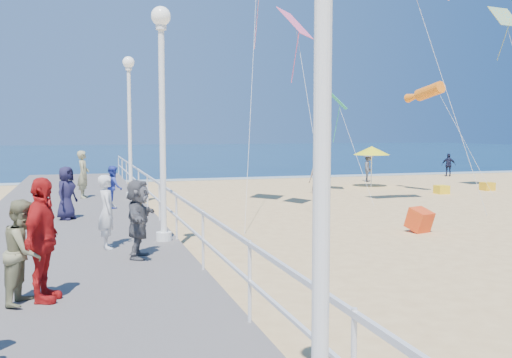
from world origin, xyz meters
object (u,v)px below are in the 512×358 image
object	(u,v)px
lamp_post_near	(323,35)
box_kite	(419,222)
spectator_3	(42,240)
beach_walker_a	(368,167)
lamp_post_mid	(162,99)
beach_chair_left	(442,190)
beach_walker_c	(317,176)
spectator_5	(138,219)
lamp_post_far	(129,112)
spectator_1	(24,251)
beach_chair_right	(487,186)
beach_walker_b	(449,165)
spectator_4	(66,193)
beach_umbrella	(372,151)
toddler_held	(113,187)
spectator_6	(83,174)
woman_holding_toddler	(107,212)

from	to	relation	value
lamp_post_near	box_kite	xyz separation A→B (m)	(7.53, 10.12, -3.36)
spectator_3	beach_walker_a	distance (m)	26.40
box_kite	lamp_post_mid	bearing A→B (deg)	171.45
spectator_3	beach_chair_left	bearing A→B (deg)	-33.70
beach_walker_c	lamp_post_mid	bearing A→B (deg)	-81.09
spectator_5	beach_walker_c	xyz separation A→B (m)	(9.54, 13.19, -0.39)
lamp_post_near	spectator_3	size ratio (longest dim) A/B	2.86
lamp_post_far	spectator_1	distance (m)	13.70
beach_chair_left	beach_chair_right	size ratio (longest dim) A/B	1.00
beach_walker_b	beach_chair_right	bearing A→B (deg)	98.44
lamp_post_near	beach_walker_a	size ratio (longest dim) A/B	3.17
spectator_5	beach_walker_a	bearing A→B (deg)	-24.25
spectator_4	beach_walker_a	world-z (taller)	spectator_4
lamp_post_far	beach_umbrella	bearing A→B (deg)	19.75
lamp_post_near	spectator_5	xyz separation A→B (m)	(-0.73, 7.34, -2.47)
toddler_held	box_kite	world-z (taller)	toddler_held
beach_umbrella	beach_chair_left	world-z (taller)	beach_umbrella
box_kite	spectator_4	bearing A→B (deg)	146.61
box_kite	beach_umbrella	distance (m)	13.59
lamp_post_mid	spectator_3	bearing A→B (deg)	-119.33
beach_walker_c	beach_chair_right	world-z (taller)	beach_walker_c
toddler_held	lamp_post_mid	bearing A→B (deg)	-74.76
beach_walker_c	beach_walker_b	bearing A→B (deg)	75.68
spectator_6	beach_umbrella	world-z (taller)	spectator_6
spectator_3	lamp_post_far	bearing A→B (deg)	6.31
box_kite	toddler_held	bearing A→B (deg)	172.87
spectator_5	beach_chair_right	size ratio (longest dim) A/B	2.87
toddler_held	spectator_4	xyz separation A→B (m)	(-1.08, 4.38, -0.55)
spectator_1	beach_walker_b	size ratio (longest dim) A/B	1.03
lamp_post_mid	spectator_1	size ratio (longest dim) A/B	3.45
lamp_post_far	beach_walker_c	bearing A→B (deg)	16.07
spectator_1	spectator_3	xyz separation A→B (m)	(0.26, -0.01, 0.16)
spectator_4	spectator_5	world-z (taller)	spectator_5
spectator_3	beach_walker_b	xyz separation A→B (m)	(23.30, 22.59, -0.58)
spectator_4	toddler_held	bearing A→B (deg)	-132.46
spectator_3	spectator_5	xyz separation A→B (m)	(1.64, 2.56, -0.14)
lamp_post_far	woman_holding_toddler	distance (m)	9.93
woman_holding_toddler	toddler_held	size ratio (longest dim) A/B	1.71
beach_walker_b	beach_chair_left	xyz separation A→B (m)	(-6.62, -8.68, -0.54)
beach_walker_b	beach_chair_left	world-z (taller)	beach_walker_b
beach_umbrella	beach_chair_right	xyz separation A→B (m)	(4.67, -3.22, -1.71)
spectator_4	box_kite	world-z (taller)	spectator_4
lamp_post_near	woman_holding_toddler	distance (m)	8.91
spectator_1	beach_chair_right	bearing A→B (deg)	-36.72
spectator_3	beach_walker_b	bearing A→B (deg)	-29.41
beach_walker_a	lamp_post_far	bearing A→B (deg)	151.98
lamp_post_near	toddler_held	distance (m)	8.90
beach_walker_b	box_kite	distance (m)	21.85
spectator_4	beach_chair_left	world-z (taller)	spectator_4
woman_holding_toddler	beach_walker_b	size ratio (longest dim) A/B	1.07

